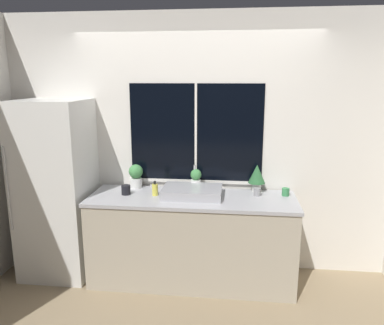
# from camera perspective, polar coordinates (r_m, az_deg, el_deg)

# --- Properties ---
(ground_plane) EXTENTS (14.00, 14.00, 0.00)m
(ground_plane) POSITION_cam_1_polar(r_m,az_deg,el_deg) (3.80, -0.61, -19.77)
(ground_plane) COLOR #937F60
(wall_back) EXTENTS (8.00, 0.09, 2.70)m
(wall_back) POSITION_cam_1_polar(r_m,az_deg,el_deg) (3.98, 0.64, 2.74)
(wall_back) COLOR silver
(wall_back) RESTS_ON ground_plane
(wall_left) EXTENTS (0.06, 7.00, 2.70)m
(wall_left) POSITION_cam_1_polar(r_m,az_deg,el_deg) (5.32, -20.94, 4.45)
(wall_left) COLOR silver
(wall_left) RESTS_ON ground_plane
(wall_right) EXTENTS (0.06, 7.00, 2.70)m
(wall_right) POSITION_cam_1_polar(r_m,az_deg,el_deg) (5.00, 25.68, 3.55)
(wall_right) COLOR silver
(wall_right) RESTS_ON ground_plane
(counter) EXTENTS (2.05, 0.67, 0.89)m
(counter) POSITION_cam_1_polar(r_m,az_deg,el_deg) (3.87, -0.01, -11.58)
(counter) COLOR #B2A893
(counter) RESTS_ON ground_plane
(refrigerator) EXTENTS (0.69, 0.71, 1.83)m
(refrigerator) POSITION_cam_1_polar(r_m,az_deg,el_deg) (4.14, -19.86, -3.78)
(refrigerator) COLOR silver
(refrigerator) RESTS_ON ground_plane
(sink) EXTENTS (0.58, 0.45, 0.26)m
(sink) POSITION_cam_1_polar(r_m,az_deg,el_deg) (3.72, 0.07, -4.47)
(sink) COLOR #ADADB2
(sink) RESTS_ON counter
(potted_plant_left) EXTENTS (0.15, 0.15, 0.25)m
(potted_plant_left) POSITION_cam_1_polar(r_m,az_deg,el_deg) (4.02, -8.54, -1.91)
(potted_plant_left) COLOR white
(potted_plant_left) RESTS_ON counter
(potted_plant_center) EXTENTS (0.11, 0.11, 0.22)m
(potted_plant_center) POSITION_cam_1_polar(r_m,az_deg,el_deg) (3.91, 0.60, -2.59)
(potted_plant_center) COLOR white
(potted_plant_center) RESTS_ON counter
(potted_plant_right) EXTENTS (0.17, 0.17, 0.29)m
(potted_plant_right) POSITION_cam_1_polar(r_m,az_deg,el_deg) (3.89, 9.85, -1.95)
(potted_plant_right) COLOR white
(potted_plant_right) RESTS_ON counter
(soap_bottle) EXTENTS (0.06, 0.06, 0.15)m
(soap_bottle) POSITION_cam_1_polar(r_m,az_deg,el_deg) (3.76, -5.66, -4.10)
(soap_bottle) COLOR #DBD14C
(soap_bottle) RESTS_ON counter
(mug_black) EXTENTS (0.09, 0.09, 0.09)m
(mug_black) POSITION_cam_1_polar(r_m,az_deg,el_deg) (3.83, -10.04, -4.13)
(mug_black) COLOR black
(mug_black) RESTS_ON counter
(mug_grey) EXTENTS (0.07, 0.07, 0.08)m
(mug_grey) POSITION_cam_1_polar(r_m,az_deg,el_deg) (3.80, 9.90, -4.43)
(mug_grey) COLOR gray
(mug_grey) RESTS_ON counter
(mug_green) EXTENTS (0.07, 0.07, 0.08)m
(mug_green) POSITION_cam_1_polar(r_m,az_deg,el_deg) (3.85, 14.08, -4.37)
(mug_green) COLOR #38844C
(mug_green) RESTS_ON counter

